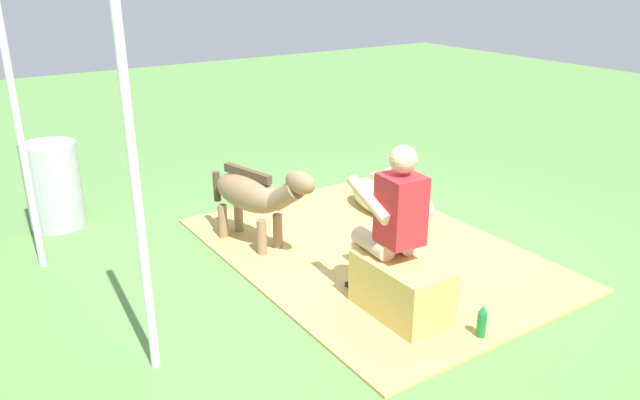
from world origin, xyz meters
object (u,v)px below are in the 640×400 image
object	(u,v)px
pony_standing	(255,195)
tent_pole_right	(19,129)
hay_bale	(401,289)
person_seated	(391,220)
pony_lying	(384,199)
soda_bottle	(482,323)
water_barrel	(53,185)
tent_pole_left	(136,190)

from	to	relation	value
pony_standing	tent_pole_right	bearing A→B (deg)	68.41
hay_bale	person_seated	distance (m)	0.53
pony_lying	soda_bottle	distance (m)	2.37
pony_standing	water_barrel	world-z (taller)	pony_standing
pony_standing	tent_pole_right	distance (m)	2.04
hay_bale	soda_bottle	size ratio (longest dim) A/B	2.76
pony_standing	tent_pole_left	distance (m)	2.06
pony_lying	tent_pole_right	world-z (taller)	tent_pole_right
person_seated	pony_lying	world-z (taller)	person_seated
pony_lying	tent_pole_right	size ratio (longest dim) A/B	0.54
person_seated	pony_lying	distance (m)	1.95
water_barrel	tent_pole_left	size ratio (longest dim) A/B	0.35
pony_lying	water_barrel	world-z (taller)	water_barrel
tent_pole_right	pony_standing	bearing A→B (deg)	-111.59
person_seated	water_barrel	xyz separation A→B (m)	(3.11, 1.79, -0.30)
hay_bale	soda_bottle	bearing A→B (deg)	-154.29
hay_bale	person_seated	bearing A→B (deg)	-2.95
water_barrel	pony_lying	bearing A→B (deg)	-119.13
pony_lying	water_barrel	distance (m)	3.38
soda_bottle	water_barrel	distance (m)	4.36
tent_pole_left	tent_pole_right	size ratio (longest dim) A/B	1.00
water_barrel	tent_pole_left	xyz separation A→B (m)	(-2.85, -0.00, 0.82)
soda_bottle	tent_pole_left	xyz separation A→B (m)	(0.98, 2.05, 1.12)
person_seated	pony_standing	xyz separation A→B (m)	(1.53, 0.34, -0.21)
soda_bottle	tent_pole_left	world-z (taller)	tent_pole_left
tent_pole_left	pony_standing	bearing A→B (deg)	-48.53
pony_standing	tent_pole_left	xyz separation A→B (m)	(-1.28, 1.45, 0.73)
pony_standing	pony_lying	xyz separation A→B (m)	(-0.07, -1.50, -0.34)
pony_standing	water_barrel	xyz separation A→B (m)	(1.57, 1.45, -0.09)
hay_bale	tent_pole_left	distance (m)	2.10
pony_standing	tent_pole_left	world-z (taller)	tent_pole_left
hay_bale	tent_pole_left	bearing A→B (deg)	76.80
water_barrel	hay_bale	bearing A→B (deg)	-151.43
person_seated	water_barrel	distance (m)	3.60
pony_lying	soda_bottle	bearing A→B (deg)	157.81
tent_pole_right	hay_bale	bearing A→B (deg)	-138.67
pony_lying	tent_pole_right	distance (m)	3.53
soda_bottle	water_barrel	size ratio (longest dim) A/B	0.31
hay_bale	pony_standing	world-z (taller)	pony_standing
hay_bale	pony_standing	xyz separation A→B (m)	(1.70, 0.33, 0.30)
soda_bottle	pony_standing	bearing A→B (deg)	14.97
pony_standing	tent_pole_left	size ratio (longest dim) A/B	0.53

